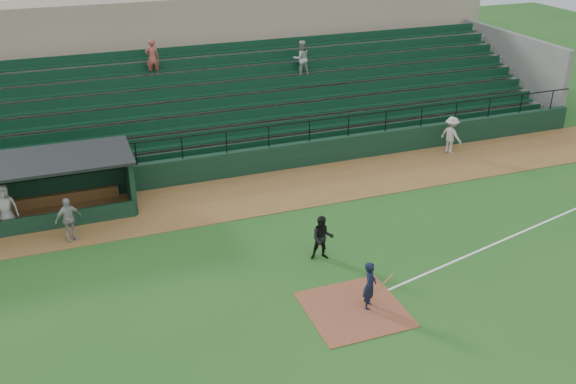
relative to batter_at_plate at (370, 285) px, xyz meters
name	(u,v)px	position (x,y,z in m)	size (l,w,h in m)	color
ground	(341,292)	(-0.48, 1.03, -0.82)	(90.00, 90.00, 0.00)	#20521A
warning_track	(264,193)	(-0.48, 9.03, -0.80)	(40.00, 4.00, 0.03)	brown
home_plate_dirt	(354,309)	(-0.48, 0.03, -0.80)	(3.00, 3.00, 0.03)	brown
foul_line	(518,234)	(7.52, 2.23, -0.81)	(18.00, 0.09, 0.01)	white
stadium_structure	(213,89)	(-0.48, 17.49, 1.49)	(38.00, 13.08, 6.40)	black
dugout	(18,184)	(-10.23, 10.59, 0.51)	(8.90, 3.20, 2.42)	black
batter_at_plate	(370,285)	(0.00, 0.00, 0.00)	(1.12, 0.72, 1.63)	black
umpire	(322,238)	(-0.23, 3.21, 0.01)	(0.81, 0.63, 1.66)	black
runner	(451,135)	(9.63, 10.16, 0.14)	(1.20, 0.69, 1.86)	#ADA7A2
dugout_player_a	(68,219)	(-8.54, 7.67, 0.07)	(1.01, 0.42, 1.72)	#A39D98
dugout_player_b	(5,208)	(-10.74, 9.28, 0.18)	(0.95, 0.62, 1.94)	#A19C96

